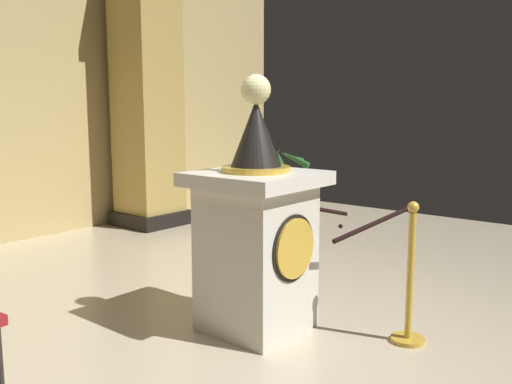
# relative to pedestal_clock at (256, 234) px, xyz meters

# --- Properties ---
(ground_plane) EXTENTS (10.71, 10.71, 0.00)m
(ground_plane) POSITION_rel_pedestal_clock_xyz_m (-0.16, -0.39, -0.73)
(ground_plane) COLOR beige
(pedestal_clock) EXTENTS (0.84, 0.84, 1.89)m
(pedestal_clock) POSITION_rel_pedestal_clock_xyz_m (0.00, 0.00, 0.00)
(pedestal_clock) COLOR silver
(pedestal_clock) RESTS_ON ground_plane
(stanchion_near) EXTENTS (0.24, 0.24, 1.02)m
(stanchion_near) POSITION_rel_pedestal_clock_xyz_m (0.50, -0.99, -0.38)
(stanchion_near) COLOR gold
(stanchion_near) RESTS_ON ground_plane
(stanchion_far) EXTENTS (0.24, 0.24, 1.06)m
(stanchion_far) POSITION_rel_pedestal_clock_xyz_m (1.01, 0.45, -0.36)
(stanchion_far) COLOR gold
(stanchion_far) RESTS_ON ground_plane
(velvet_rope) EXTENTS (1.00, 1.01, 0.22)m
(velvet_rope) POSITION_rel_pedestal_clock_xyz_m (0.75, -0.27, 0.05)
(velvet_rope) COLOR black
(column_right) EXTENTS (0.88, 0.88, 3.56)m
(column_right) POSITION_rel_pedestal_clock_xyz_m (1.97, 3.58, 1.03)
(column_right) COLOR black
(column_right) RESTS_ON ground_plane
(potted_palm_right) EXTENTS (0.80, 0.79, 1.15)m
(potted_palm_right) POSITION_rel_pedestal_clock_xyz_m (3.03, 2.05, -0.40)
(potted_palm_right) COLOR #4C3828
(potted_palm_right) RESTS_ON ground_plane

